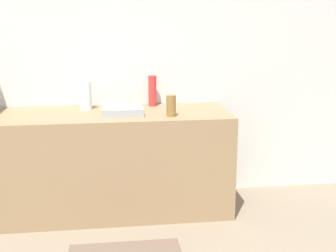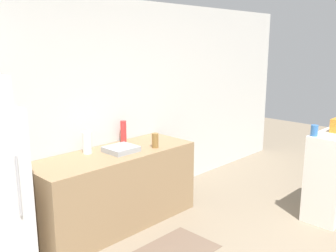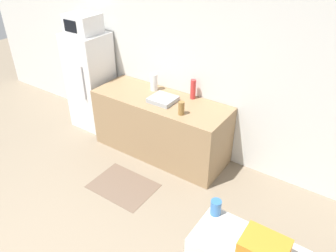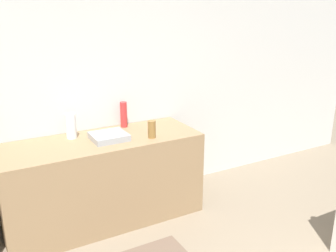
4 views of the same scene
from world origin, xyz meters
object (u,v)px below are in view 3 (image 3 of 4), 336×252
object	(u,v)px
refrigerator	(91,81)
jar	(216,207)
bottle_short	(181,108)
bottle_tall	(193,89)
paper_towel_roll	(154,82)
basket	(264,250)
microwave	(83,24)

from	to	relation	value
refrigerator	jar	world-z (taller)	refrigerator
bottle_short	refrigerator	bearing A→B (deg)	172.71
bottle_tall	paper_towel_roll	bearing A→B (deg)	-171.63
jar	bottle_tall	bearing A→B (deg)	124.72
basket	jar	world-z (taller)	basket
jar	paper_towel_roll	xyz separation A→B (m)	(-1.87, 1.76, -0.11)
basket	refrigerator	bearing A→B (deg)	152.47
bottle_short	microwave	bearing A→B (deg)	172.75
bottle_tall	paper_towel_roll	size ratio (longest dim) A/B	1.10
jar	paper_towel_roll	distance (m)	2.57
bottle_tall	paper_towel_roll	xyz separation A→B (m)	(-0.59, -0.09, -0.01)
microwave	paper_towel_roll	world-z (taller)	microwave
basket	paper_towel_roll	bearing A→B (deg)	139.95
microwave	bottle_tall	world-z (taller)	microwave
refrigerator	jar	bearing A→B (deg)	-28.28
bottle_tall	refrigerator	bearing A→B (deg)	-172.69
refrigerator	bottle_short	xyz separation A→B (m)	(1.84, -0.24, 0.19)
refrigerator	paper_towel_roll	xyz separation A→B (m)	(1.15, 0.14, 0.23)
refrigerator	bottle_tall	bearing A→B (deg)	7.31
refrigerator	microwave	size ratio (longest dim) A/B	3.46
bottle_tall	jar	distance (m)	2.25
bottle_tall	basket	distance (m)	2.65
refrigerator	paper_towel_roll	distance (m)	1.18
refrigerator	jar	xyz separation A→B (m)	(3.02, -1.62, 0.34)
bottle_tall	jar	size ratio (longest dim) A/B	2.15
microwave	basket	bearing A→B (deg)	-27.51
microwave	paper_towel_roll	bearing A→B (deg)	6.81
bottle_short	jar	distance (m)	1.82
refrigerator	microwave	xyz separation A→B (m)	(-0.00, -0.00, 0.91)
bottle_tall	basket	xyz separation A→B (m)	(1.71, -2.02, 0.12)
jar	paper_towel_roll	size ratio (longest dim) A/B	0.51
bottle_tall	basket	world-z (taller)	basket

